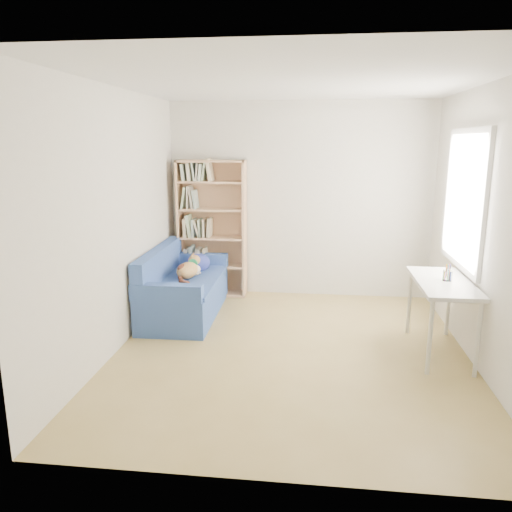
# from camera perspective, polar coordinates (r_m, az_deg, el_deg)

# --- Properties ---
(ground) EXTENTS (4.00, 4.00, 0.00)m
(ground) POSITION_cam_1_polar(r_m,az_deg,el_deg) (5.15, 3.96, -10.82)
(ground) COLOR olive
(ground) RESTS_ON ground
(room_shell) EXTENTS (3.54, 4.04, 2.62)m
(room_shell) POSITION_cam_1_polar(r_m,az_deg,el_deg) (4.77, 5.49, 7.60)
(room_shell) COLOR silver
(room_shell) RESTS_ON ground
(sofa) EXTENTS (0.82, 1.66, 0.82)m
(sofa) POSITION_cam_1_polar(r_m,az_deg,el_deg) (6.18, -8.38, -3.75)
(sofa) COLOR navy
(sofa) RESTS_ON ground
(bookshelf) EXTENTS (0.92, 0.29, 1.84)m
(bookshelf) POSITION_cam_1_polar(r_m,az_deg,el_deg) (6.81, -5.02, 2.52)
(bookshelf) COLOR tan
(bookshelf) RESTS_ON ground
(desk) EXTENTS (0.51, 1.12, 0.75)m
(desk) POSITION_cam_1_polar(r_m,az_deg,el_deg) (5.22, 20.57, -3.54)
(desk) COLOR silver
(desk) RESTS_ON ground
(pen_cup) EXTENTS (0.09, 0.09, 0.17)m
(pen_cup) POSITION_cam_1_polar(r_m,az_deg,el_deg) (5.20, 21.05, -1.96)
(pen_cup) COLOR white
(pen_cup) RESTS_ON desk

